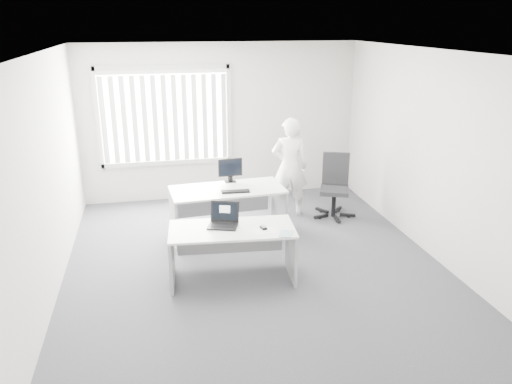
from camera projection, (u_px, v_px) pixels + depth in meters
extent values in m
plane|color=#585960|center=(256.00, 267.00, 6.72)|extent=(6.00, 6.00, 0.00)
cube|color=beige|center=(221.00, 122.00, 9.04)|extent=(5.00, 0.02, 2.80)
cube|color=beige|center=(345.00, 285.00, 3.49)|extent=(5.00, 0.02, 2.80)
cube|color=beige|center=(45.00, 180.00, 5.77)|extent=(0.02, 6.00, 2.80)
cube|color=beige|center=(436.00, 157.00, 6.76)|extent=(0.02, 6.00, 2.80)
cube|color=silver|center=(256.00, 52.00, 5.81)|extent=(5.00, 6.00, 0.02)
cube|color=#B7B7B2|center=(165.00, 116.00, 8.75)|extent=(2.32, 0.06, 1.76)
cube|color=white|center=(232.00, 229.00, 6.19)|extent=(1.61, 0.86, 0.03)
cube|color=#9B9C9E|center=(172.00, 258.00, 6.22)|extent=(0.10, 0.67, 0.68)
cube|color=#9B9C9E|center=(291.00, 252.00, 6.40)|extent=(0.10, 0.67, 0.68)
cube|color=white|center=(227.00, 190.00, 7.46)|extent=(1.73, 0.90, 0.03)
cube|color=#9B9C9E|center=(174.00, 219.00, 7.37)|extent=(0.09, 0.73, 0.74)
cube|color=#9B9C9E|center=(279.00, 208.00, 7.80)|extent=(0.09, 0.73, 0.74)
cylinder|color=black|center=(333.00, 214.00, 8.45)|extent=(0.79, 0.79, 0.08)
cylinder|color=black|center=(334.00, 203.00, 8.39)|extent=(0.07, 0.07, 0.46)
cube|color=black|center=(334.00, 190.00, 8.31)|extent=(0.60, 0.60, 0.07)
cube|color=black|center=(336.00, 168.00, 8.40)|extent=(0.43, 0.22, 0.55)
imported|color=white|center=(290.00, 167.00, 8.33)|extent=(0.68, 0.52, 1.66)
cube|color=white|center=(265.00, 231.00, 6.11)|extent=(0.30, 0.23, 0.00)
cube|color=white|center=(286.00, 234.00, 6.01)|extent=(0.22, 0.26, 0.01)
cube|color=black|center=(236.00, 191.00, 7.30)|extent=(0.42, 0.16, 0.02)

